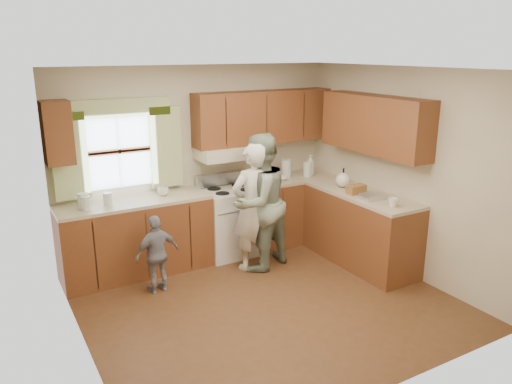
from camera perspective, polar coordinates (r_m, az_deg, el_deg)
room at (r=5.16m, az=1.25°, el=-0.15°), size 3.80×3.80×3.80m
kitchen_fixtures at (r=6.46m, az=0.96°, el=-0.59°), size 3.80×2.25×2.15m
stove at (r=6.73m, az=-2.91°, el=-3.25°), size 0.76×0.67×1.07m
woman_left at (r=6.14m, az=-0.31°, el=-1.75°), size 0.59×0.39×1.62m
woman_right at (r=6.17m, az=0.38°, el=-1.20°), size 1.00×0.89×1.72m
child at (r=5.79m, az=-11.23°, el=-6.95°), size 0.56×0.30×0.91m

